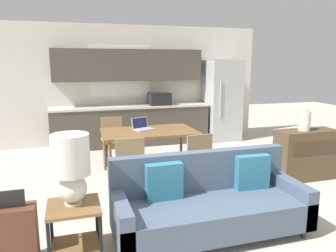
{
  "coord_description": "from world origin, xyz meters",
  "views": [
    {
      "loc": [
        -1.35,
        -2.96,
        1.85
      ],
      "look_at": [
        0.02,
        1.5,
        0.95
      ],
      "focal_mm": 35.0,
      "sensor_mm": 36.0,
      "label": 1
    }
  ],
  "objects_px": {
    "couch": "(208,204)",
    "dining_chair_near_right": "(195,156)",
    "credenza": "(305,154)",
    "vase": "(304,121)",
    "dining_chair_near_left": "(129,161)",
    "refrigerator": "(222,101)",
    "side_table": "(75,222)",
    "dining_chair_far_left": "(113,137)",
    "laptop": "(142,126)",
    "suitcase": "(14,236)",
    "table_lamp": "(71,165)",
    "dining_table": "(149,134)"
  },
  "relations": [
    {
      "from": "couch",
      "to": "vase",
      "type": "distance_m",
      "value": 2.48
    },
    {
      "from": "laptop",
      "to": "suitcase",
      "type": "xyz_separation_m",
      "value": [
        -1.72,
        -2.31,
        -0.5
      ]
    },
    {
      "from": "couch",
      "to": "table_lamp",
      "type": "distance_m",
      "value": 1.53
    },
    {
      "from": "table_lamp",
      "to": "dining_chair_near_left",
      "type": "distance_m",
      "value": 1.63
    },
    {
      "from": "couch",
      "to": "dining_chair_near_right",
      "type": "relative_size",
      "value": 2.46
    },
    {
      "from": "refrigerator",
      "to": "vase",
      "type": "bearing_deg",
      "value": -90.45
    },
    {
      "from": "refrigerator",
      "to": "side_table",
      "type": "distance_m",
      "value": 5.51
    },
    {
      "from": "couch",
      "to": "dining_chair_near_left",
      "type": "height_order",
      "value": "couch"
    },
    {
      "from": "refrigerator",
      "to": "laptop",
      "type": "height_order",
      "value": "refrigerator"
    },
    {
      "from": "vase",
      "to": "laptop",
      "type": "xyz_separation_m",
      "value": [
        -2.36,
        1.13,
        -0.17
      ]
    },
    {
      "from": "couch",
      "to": "laptop",
      "type": "xyz_separation_m",
      "value": [
        -0.24,
        2.25,
        0.46
      ]
    },
    {
      "from": "dining_chair_far_left",
      "to": "dining_chair_near_left",
      "type": "distance_m",
      "value": 1.59
    },
    {
      "from": "refrigerator",
      "to": "side_table",
      "type": "bearing_deg",
      "value": -130.59
    },
    {
      "from": "table_lamp",
      "to": "vase",
      "type": "xyz_separation_m",
      "value": [
        3.54,
        1.16,
        0.04
      ]
    },
    {
      "from": "credenza",
      "to": "couch",
      "type": "bearing_deg",
      "value": -152.85
    },
    {
      "from": "vase",
      "to": "side_table",
      "type": "bearing_deg",
      "value": -161.32
    },
    {
      "from": "credenza",
      "to": "dining_chair_near_left",
      "type": "relative_size",
      "value": 1.15
    },
    {
      "from": "side_table",
      "to": "vase",
      "type": "height_order",
      "value": "vase"
    },
    {
      "from": "dining_chair_near_left",
      "to": "laptop",
      "type": "distance_m",
      "value": 1.06
    },
    {
      "from": "dining_chair_far_left",
      "to": "suitcase",
      "type": "height_order",
      "value": "dining_chair_far_left"
    },
    {
      "from": "table_lamp",
      "to": "couch",
      "type": "bearing_deg",
      "value": 1.68
    },
    {
      "from": "refrigerator",
      "to": "dining_table",
      "type": "distance_m",
      "value": 3.04
    },
    {
      "from": "side_table",
      "to": "vase",
      "type": "distance_m",
      "value": 3.78
    },
    {
      "from": "suitcase",
      "to": "couch",
      "type": "bearing_deg",
      "value": 1.69
    },
    {
      "from": "side_table",
      "to": "dining_chair_far_left",
      "type": "xyz_separation_m",
      "value": [
        0.77,
        2.98,
        0.13
      ]
    },
    {
      "from": "dining_chair_near_left",
      "to": "suitcase",
      "type": "bearing_deg",
      "value": 46.99
    },
    {
      "from": "vase",
      "to": "dining_chair_near_left",
      "type": "xyz_separation_m",
      "value": [
        -2.76,
        0.2,
        -0.47
      ]
    },
    {
      "from": "side_table",
      "to": "credenza",
      "type": "xyz_separation_m",
      "value": [
        3.61,
        1.2,
        0.04
      ]
    },
    {
      "from": "couch",
      "to": "laptop",
      "type": "height_order",
      "value": "laptop"
    },
    {
      "from": "couch",
      "to": "dining_chair_near_right",
      "type": "xyz_separation_m",
      "value": [
        0.35,
        1.26,
        0.15
      ]
    },
    {
      "from": "dining_table",
      "to": "suitcase",
      "type": "height_order",
      "value": "dining_table"
    },
    {
      "from": "credenza",
      "to": "laptop",
      "type": "relative_size",
      "value": 2.47
    },
    {
      "from": "vase",
      "to": "couch",
      "type": "bearing_deg",
      "value": -152.16
    },
    {
      "from": "dining_table",
      "to": "suitcase",
      "type": "distance_m",
      "value": 2.84
    },
    {
      "from": "side_table",
      "to": "vase",
      "type": "xyz_separation_m",
      "value": [
        3.54,
        1.2,
        0.6
      ]
    },
    {
      "from": "credenza",
      "to": "suitcase",
      "type": "distance_m",
      "value": 4.32
    },
    {
      "from": "couch",
      "to": "dining_chair_far_left",
      "type": "bearing_deg",
      "value": 102.44
    },
    {
      "from": "dining_chair_far_left",
      "to": "dining_chair_near_right",
      "type": "relative_size",
      "value": 1.0
    },
    {
      "from": "table_lamp",
      "to": "side_table",
      "type": "bearing_deg",
      "value": -90.1
    },
    {
      "from": "laptop",
      "to": "table_lamp",
      "type": "bearing_deg",
      "value": -140.39
    },
    {
      "from": "dining_table",
      "to": "dining_chair_near_right",
      "type": "xyz_separation_m",
      "value": [
        0.5,
        -0.84,
        -0.19
      ]
    },
    {
      "from": "vase",
      "to": "suitcase",
      "type": "height_order",
      "value": "vase"
    },
    {
      "from": "dining_table",
      "to": "side_table",
      "type": "height_order",
      "value": "dining_table"
    },
    {
      "from": "credenza",
      "to": "dining_chair_far_left",
      "type": "distance_m",
      "value": 3.35
    },
    {
      "from": "credenza",
      "to": "dining_chair_near_right",
      "type": "bearing_deg",
      "value": 175.85
    },
    {
      "from": "couch",
      "to": "table_lamp",
      "type": "xyz_separation_m",
      "value": [
        -1.41,
        -0.04,
        0.59
      ]
    },
    {
      "from": "table_lamp",
      "to": "vase",
      "type": "bearing_deg",
      "value": 18.2
    },
    {
      "from": "side_table",
      "to": "credenza",
      "type": "distance_m",
      "value": 3.81
    },
    {
      "from": "dining_table",
      "to": "suitcase",
      "type": "xyz_separation_m",
      "value": [
        -1.81,
        -2.16,
        -0.39
      ]
    },
    {
      "from": "dining_table",
      "to": "dining_chair_near_left",
      "type": "bearing_deg",
      "value": -122.23
    }
  ]
}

